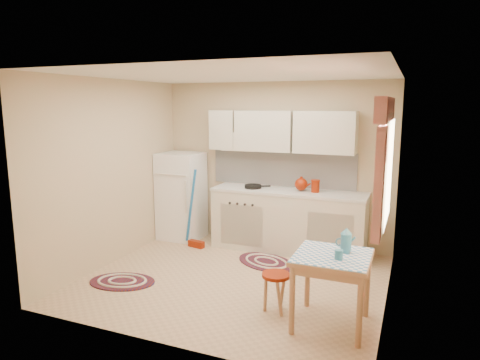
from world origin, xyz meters
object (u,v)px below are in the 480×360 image
object	(u,v)px
table	(331,290)
stool	(276,293)
base_cabinets	(288,222)
fridge	(182,196)

from	to	relation	value
table	stool	distance (m)	0.61
stool	base_cabinets	bearing A→B (deg)	102.39
fridge	stool	world-z (taller)	fridge
fridge	stool	distance (m)	2.92
fridge	stool	size ratio (longest dim) A/B	3.33
base_cabinets	stool	bearing A→B (deg)	-77.61
fridge	table	world-z (taller)	fridge
table	stool	bearing A→B (deg)	174.30
fridge	base_cabinets	xyz separation A→B (m)	(1.78, 0.05, -0.26)
base_cabinets	table	distance (m)	2.21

